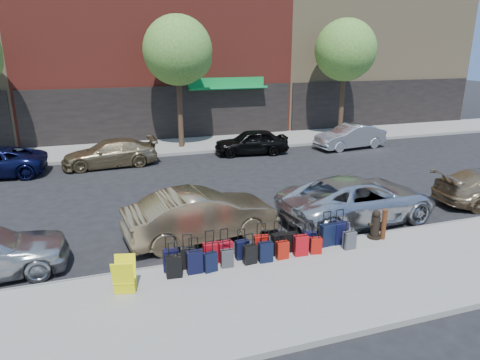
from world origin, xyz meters
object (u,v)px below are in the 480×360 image
object	(u,v)px
car_near_2	(358,199)
bollard	(384,224)
car_far_1	(110,153)
tree_center	(180,52)
car_far_3	(350,136)
car_near_1	(201,215)
display_rack	(124,276)
fire_hydrant	(375,225)
tree_right	(347,52)
car_far_2	(251,142)
suitcase_front_5	(261,246)

from	to	relation	value
car_near_2	bollard	bearing A→B (deg)	166.12
car_far_1	bollard	bearing A→B (deg)	29.59
tree_center	car_far_3	distance (m)	10.79
tree_center	car_near_1	xyz separation A→B (m)	(-1.86, -12.32, -4.64)
display_rack	tree_center	bearing A→B (deg)	87.39
fire_hydrant	bollard	distance (m)	0.25
tree_right	car_near_2	xyz separation A→B (m)	(-6.97, -12.58, -4.65)
tree_right	fire_hydrant	distance (m)	16.81
tree_right	car_far_2	world-z (taller)	tree_right
tree_right	fire_hydrant	xyz separation A→B (m)	(-7.45, -14.26, -4.85)
suitcase_front_5	car_far_2	size ratio (longest dim) A/B	0.24
car_near_1	car_near_2	distance (m)	5.40
car_near_2	display_rack	bearing A→B (deg)	102.37
bollard	car_far_1	bearing A→B (deg)	122.47
tree_right	suitcase_front_5	bearing A→B (deg)	-127.94
bollard	car_near_1	distance (m)	5.51
fire_hydrant	display_rack	bearing A→B (deg)	-167.79
bollard	display_rack	bearing A→B (deg)	-175.38
display_rack	car_far_2	size ratio (longest dim) A/B	0.22
tree_center	suitcase_front_5	distance (m)	15.14
car_far_2	tree_center	bearing A→B (deg)	-120.20
suitcase_front_5	car_far_1	xyz separation A→B (m)	(-3.58, 11.61, 0.21)
suitcase_front_5	car_far_2	bearing A→B (deg)	81.45
suitcase_front_5	car_near_1	bearing A→B (deg)	131.80
bollard	car_far_3	distance (m)	12.95
tree_right	car_near_1	size ratio (longest dim) A/B	1.55
display_rack	fire_hydrant	bearing A→B (deg)	19.37
car_far_1	car_far_3	xyz separation A→B (m)	(13.48, -0.26, 0.04)
display_rack	suitcase_front_5	bearing A→B (deg)	24.67
suitcase_front_5	car_far_1	world-z (taller)	car_far_1
fire_hydrant	car_far_3	distance (m)	12.91
display_rack	car_near_2	xyz separation A→B (m)	(7.88, 2.44, 0.18)
tree_center	car_far_3	size ratio (longest dim) A/B	1.71
tree_center	car_near_2	xyz separation A→B (m)	(3.53, -12.58, -4.65)
fire_hydrant	car_near_1	xyz separation A→B (m)	(-4.91, 1.94, 0.21)
car_far_2	suitcase_front_5	bearing A→B (deg)	-11.54
car_far_2	car_far_3	bearing A→B (deg)	92.53
tree_right	car_near_1	distance (m)	18.06
display_rack	car_near_2	bearing A→B (deg)	30.72
car_near_1	car_far_2	distance (m)	11.10
tree_center	car_near_2	size ratio (longest dim) A/B	1.32
tree_right	car_far_3	distance (m)	5.69
fire_hydrant	car_near_1	distance (m)	5.28
suitcase_front_5	tree_right	bearing A→B (deg)	61.92
fire_hydrant	car_near_2	world-z (taller)	car_near_2
tree_right	bollard	world-z (taller)	tree_right
car_near_2	car_near_1	bearing A→B (deg)	82.44
fire_hydrant	car_near_2	distance (m)	1.76
tree_center	suitcase_front_5	xyz separation A→B (m)	(-0.64, -14.29, -4.96)
suitcase_front_5	display_rack	size ratio (longest dim) A/B	1.09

